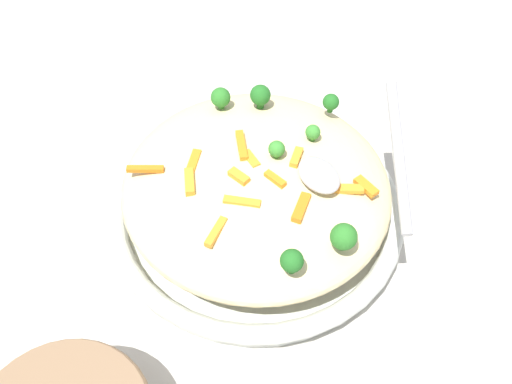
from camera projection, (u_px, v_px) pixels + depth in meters
ground_plane at (256, 227)px, 0.74m from camera, size 2.40×2.40×0.00m
serving_bowl at (256, 214)px, 0.72m from camera, size 0.36×0.36×0.05m
pasta_mound at (256, 186)px, 0.68m from camera, size 0.32×0.31×0.07m
carrot_piece_0 at (239, 177)px, 0.64m from camera, size 0.03×0.02×0.01m
carrot_piece_1 at (190, 182)px, 0.64m from camera, size 0.04×0.02×0.01m
carrot_piece_2 at (296, 157)px, 0.66m from camera, size 0.03×0.03×0.01m
carrot_piece_3 at (216, 232)px, 0.60m from camera, size 0.03×0.04×0.01m
carrot_piece_4 at (343, 189)px, 0.64m from camera, size 0.03×0.04×0.01m
carrot_piece_5 at (248, 160)px, 0.66m from camera, size 0.03×0.01×0.01m
carrot_piece_6 at (301, 208)px, 0.62m from camera, size 0.03×0.04×0.01m
carrot_piece_7 at (366, 186)px, 0.64m from camera, size 0.03×0.01×0.01m
carrot_piece_8 at (275, 179)px, 0.64m from camera, size 0.03×0.01×0.01m
carrot_piece_9 at (242, 146)px, 0.67m from camera, size 0.04×0.02×0.01m
carrot_piece_10 at (194, 162)px, 0.66m from camera, size 0.03×0.03×0.01m
carrot_piece_11 at (242, 202)px, 0.62m from camera, size 0.03×0.04×0.01m
carrot_piece_12 at (145, 169)px, 0.66m from camera, size 0.03×0.04×0.01m
broccoli_floret_0 at (313, 132)px, 0.68m from camera, size 0.02×0.02×0.02m
broccoli_floret_1 at (221, 98)px, 0.72m from camera, size 0.02×0.02×0.03m
broccoli_floret_2 at (331, 102)px, 0.71m from camera, size 0.02×0.02×0.03m
broccoli_floret_3 at (292, 261)px, 0.56m from camera, size 0.02×0.02×0.03m
broccoli_floret_4 at (275, 147)px, 0.66m from camera, size 0.02×0.02×0.02m
broccoli_floret_5 at (344, 237)px, 0.58m from camera, size 0.03×0.03×0.03m
broccoli_floret_6 at (260, 95)px, 0.71m from camera, size 0.03×0.03×0.03m
serving_spoon at (349, 168)px, 0.63m from camera, size 0.15×0.14×0.07m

